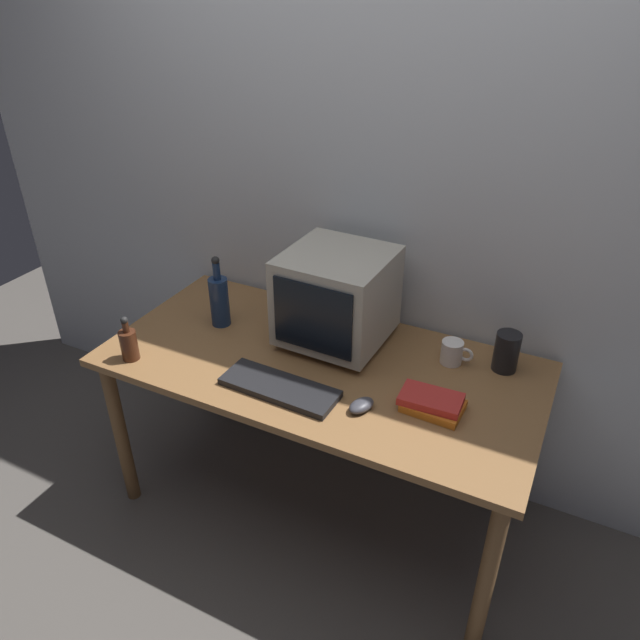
{
  "coord_description": "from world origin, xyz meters",
  "views": [
    {
      "loc": [
        0.81,
        -1.63,
        2.02
      ],
      "look_at": [
        0.0,
        0.0,
        0.93
      ],
      "focal_mm": 33.27,
      "sensor_mm": 36.0,
      "label": 1
    }
  ],
  "objects": [
    {
      "name": "metal_canister",
      "position": [
        0.62,
        0.26,
        0.82
      ],
      "size": [
        0.09,
        0.09,
        0.15
      ],
      "primitive_type": "cylinder",
      "color": "black",
      "rests_on": "desk"
    },
    {
      "name": "keyboard",
      "position": [
        -0.05,
        -0.22,
        0.76
      ],
      "size": [
        0.42,
        0.16,
        0.02
      ],
      "primitive_type": "cube",
      "rotation": [
        0.0,
        0.0,
        -0.03
      ],
      "color": "black",
      "rests_on": "desk"
    },
    {
      "name": "desk",
      "position": [
        0.0,
        0.0,
        0.66
      ],
      "size": [
        1.63,
        0.79,
        0.75
      ],
      "color": "olive",
      "rests_on": "ground"
    },
    {
      "name": "bottle_short",
      "position": [
        -0.64,
        -0.3,
        0.82
      ],
      "size": [
        0.06,
        0.06,
        0.18
      ],
      "color": "#472314",
      "rests_on": "desk"
    },
    {
      "name": "book_stack",
      "position": [
        0.46,
        -0.08,
        0.78
      ],
      "size": [
        0.21,
        0.15,
        0.05
      ],
      "color": "orange",
      "rests_on": "desk"
    },
    {
      "name": "bottle_tall",
      "position": [
        -0.48,
        0.06,
        0.86
      ],
      "size": [
        0.08,
        0.08,
        0.3
      ],
      "color": "navy",
      "rests_on": "desk"
    },
    {
      "name": "ground_plane",
      "position": [
        0.0,
        0.0,
        0.0
      ],
      "size": [
        6.0,
        6.0,
        0.0
      ],
      "primitive_type": "plane",
      "color": "#56514C"
    },
    {
      "name": "back_wall",
      "position": [
        0.0,
        0.45,
        1.25
      ],
      "size": [
        4.0,
        0.08,
        2.5
      ],
      "primitive_type": "cube",
      "color": "silver",
      "rests_on": "ground"
    },
    {
      "name": "crt_monitor",
      "position": [
        -0.01,
        0.16,
        0.94
      ],
      "size": [
        0.39,
        0.4,
        0.37
      ],
      "color": "#B2AD9E",
      "rests_on": "desk"
    },
    {
      "name": "computer_mouse",
      "position": [
        0.25,
        -0.19,
        0.77
      ],
      "size": [
        0.09,
        0.11,
        0.04
      ],
      "primitive_type": "ellipsoid",
      "rotation": [
        0.0,
        0.0,
        -0.37
      ],
      "color": "#3F3F47",
      "rests_on": "desk"
    },
    {
      "name": "mug",
      "position": [
        0.44,
        0.21,
        0.8
      ],
      "size": [
        0.12,
        0.08,
        0.09
      ],
      "color": "white",
      "rests_on": "desk"
    }
  ]
}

